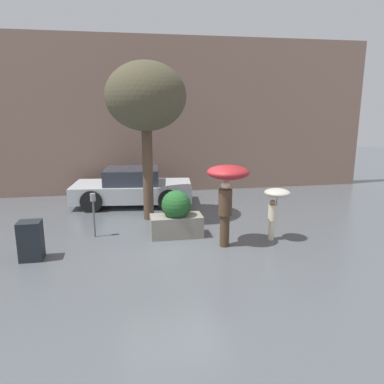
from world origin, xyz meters
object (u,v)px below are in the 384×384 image
object	(u,v)px
person_adult	(227,182)
street_tree	(146,98)
planter_box	(176,216)
parking_meter	(93,206)
person_child	(276,200)
newspaper_box	(31,241)
parked_car_near	(133,188)

from	to	relation	value
person_adult	street_tree	size ratio (longest dim) A/B	0.43
planter_box	parking_meter	size ratio (longest dim) A/B	1.16
person_adult	street_tree	bearing A→B (deg)	72.82
person_child	street_tree	bearing A→B (deg)	165.35
street_tree	parking_meter	world-z (taller)	street_tree
street_tree	newspaper_box	distance (m)	5.01
newspaper_box	person_child	bearing A→B (deg)	2.02
person_child	parking_meter	size ratio (longest dim) A/B	1.15
person_adult	parked_car_near	xyz separation A→B (m)	(-2.18, 4.41, -0.99)
street_tree	parking_meter	bearing A→B (deg)	-138.17
planter_box	person_adult	bearing A→B (deg)	-36.68
parked_car_near	parking_meter	distance (m)	3.41
planter_box	street_tree	xyz separation A→B (m)	(-0.61, 1.71, 3.06)
planter_box	person_child	bearing A→B (deg)	-16.93
parking_meter	street_tree	bearing A→B (deg)	41.83
person_child	newspaper_box	bearing A→B (deg)	-153.93
person_child	planter_box	bearing A→B (deg)	-172.87
parked_car_near	street_tree	world-z (taller)	street_tree
parked_car_near	newspaper_box	world-z (taller)	parked_car_near
planter_box	parking_meter	distance (m)	2.19
parking_meter	planter_box	bearing A→B (deg)	-9.01
person_adult	newspaper_box	world-z (taller)	person_adult
person_adult	street_tree	distance (m)	3.70
person_adult	parked_car_near	size ratio (longest dim) A/B	0.47
person_adult	person_child	size ratio (longest dim) A/B	1.47
planter_box	newspaper_box	world-z (taller)	planter_box
parked_car_near	parking_meter	world-z (taller)	parked_car_near
person_child	parked_car_near	distance (m)	5.57
planter_box	parking_meter	xyz separation A→B (m)	(-2.15, 0.34, 0.30)
planter_box	person_child	distance (m)	2.61
person_child	newspaper_box	world-z (taller)	person_child
street_tree	parking_meter	distance (m)	3.44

